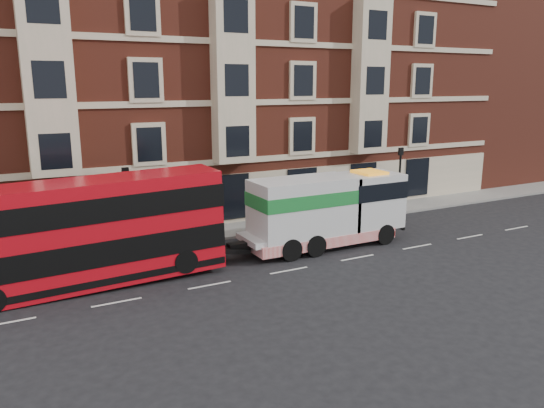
{
  "coord_description": "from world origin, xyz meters",
  "views": [
    {
      "loc": [
        -11.8,
        -20.56,
        8.63
      ],
      "look_at": [
        1.21,
        4.0,
        2.29
      ],
      "focal_mm": 35.0,
      "sensor_mm": 36.0,
      "label": 1
    }
  ],
  "objects": [
    {
      "name": "lamp_post_east",
      "position": [
        12.0,
        6.2,
        2.68
      ],
      "size": [
        0.35,
        0.15,
        4.35
      ],
      "color": "black",
      "rests_on": "sidewalk"
    },
    {
      "name": "double_decker_bus",
      "position": [
        -8.54,
        2.38,
        2.47
      ],
      "size": [
        11.51,
        2.64,
        4.66
      ],
      "color": "red",
      "rests_on": "ground"
    },
    {
      "name": "filler_east",
      "position": [
        32.0,
        14.0,
        9.43
      ],
      "size": [
        18.0,
        10.0,
        19.0
      ],
      "color": "maroon",
      "rests_on": "ground"
    },
    {
      "name": "victorian_terrace",
      "position": [
        0.5,
        15.0,
        10.07
      ],
      "size": [
        45.0,
        12.0,
        20.4
      ],
      "color": "maroon",
      "rests_on": "ground"
    },
    {
      "name": "sidewalk",
      "position": [
        0.0,
        7.5,
        0.07
      ],
      "size": [
        90.0,
        3.0,
        0.15
      ],
      "primitive_type": "cube",
      "color": "slate",
      "rests_on": "ground"
    },
    {
      "name": "lamp_post_west",
      "position": [
        -6.0,
        6.2,
        2.68
      ],
      "size": [
        0.35,
        0.15,
        4.35
      ],
      "color": "black",
      "rests_on": "sidewalk"
    },
    {
      "name": "pedestrian",
      "position": [
        -8.52,
        6.69,
        0.99
      ],
      "size": [
        0.62,
        0.42,
        1.67
      ],
      "primitive_type": "imported",
      "rotation": [
        0.0,
        0.0,
        -0.03
      ],
      "color": "#1C2038",
      "rests_on": "sidewalk"
    },
    {
      "name": "ground",
      "position": [
        0.0,
        0.0,
        0.0
      ],
      "size": [
        120.0,
        120.0,
        0.0
      ],
      "primitive_type": "plane",
      "color": "black",
      "rests_on": "ground"
    },
    {
      "name": "tow_truck",
      "position": [
        3.52,
        2.38,
        2.04
      ],
      "size": [
        9.22,
        2.72,
        3.84
      ],
      "color": "silver",
      "rests_on": "ground"
    }
  ]
}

